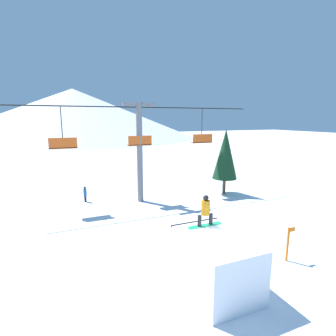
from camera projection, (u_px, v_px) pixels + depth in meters
name	position (u px, v px, depth m)	size (l,w,h in m)	color
ground_plane	(225.00, 294.00, 9.74)	(220.00, 220.00, 0.00)	white
mountain_ridge	(74.00, 113.00, 87.52)	(80.72, 80.72, 16.05)	silver
snow_ramp	(215.00, 263.00, 9.92)	(2.25, 3.32, 2.07)	white
snowboarder	(205.00, 211.00, 10.63)	(1.52, 0.35, 1.31)	#1E9E6B
chairlift	(140.00, 145.00, 19.80)	(18.97, 0.46, 7.62)	slate
pine_tree_near	(225.00, 154.00, 22.06)	(2.07, 2.07, 5.55)	#4C3823
trail_marker	(288.00, 243.00, 11.84)	(0.41, 0.10, 1.61)	orange
distant_skier	(85.00, 194.00, 20.34)	(0.24, 0.24, 1.23)	black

